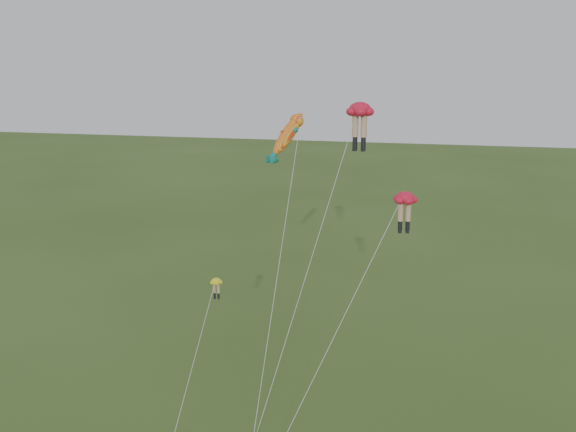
# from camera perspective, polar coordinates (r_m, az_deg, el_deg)

# --- Properties ---
(legs_kite_red_high) EXTENTS (5.57, 10.25, 19.34)m
(legs_kite_red_high) POSITION_cam_1_polar(r_m,az_deg,el_deg) (38.89, 6.32, 8.83)
(legs_kite_red_high) COLOR red
(legs_kite_red_high) RESTS_ON ground
(legs_kite_red_mid) EXTENTS (7.30, 8.28, 14.85)m
(legs_kite_red_mid) POSITION_cam_1_polar(r_m,az_deg,el_deg) (35.08, 10.11, 0.88)
(legs_kite_red_mid) COLOR red
(legs_kite_red_mid) RESTS_ON ground
(legs_kite_yellow) EXTENTS (0.91, 10.37, 8.49)m
(legs_kite_yellow) POSITION_cam_1_polar(r_m,az_deg,el_deg) (40.17, -6.72, -7.07)
(legs_kite_yellow) COLOR yellow
(legs_kite_yellow) RESTS_ON ground
(fish_kite) EXTENTS (2.44, 10.29, 18.89)m
(fish_kite) POSITION_cam_1_polar(r_m,az_deg,el_deg) (38.99, -0.02, 7.13)
(fish_kite) COLOR #F1A31E
(fish_kite) RESTS_ON ground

